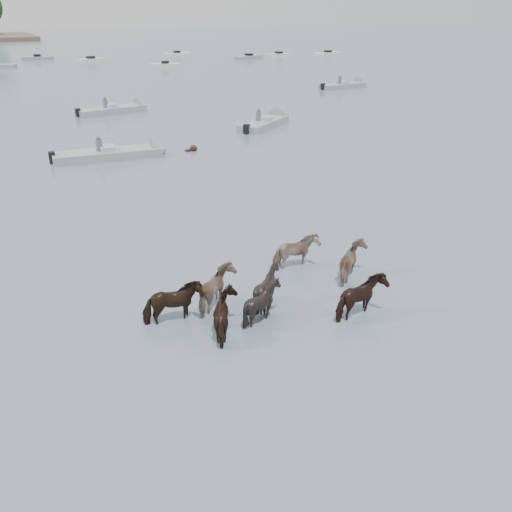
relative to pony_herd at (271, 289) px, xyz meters
name	(u,v)px	position (x,y,z in m)	size (l,w,h in m)	color
ground	(299,317)	(0.35, -0.97, -0.49)	(400.00, 400.00, 0.00)	#4E6071
pony_herd	(271,289)	(0.00, 0.00, 0.00)	(7.43, 4.26, 1.35)	black
swimming_pony	(193,149)	(4.42, 17.58, -0.39)	(0.72, 0.44, 0.44)	black
motorboat_b	(123,153)	(0.39, 18.01, -0.27)	(6.53, 2.29, 1.92)	gray
motorboat_c	(121,109)	(3.81, 31.87, -0.26)	(6.05, 2.48, 1.92)	gray
motorboat_d	(269,122)	(11.92, 21.99, -0.26)	(5.41, 4.44, 1.92)	gray
motorboat_e	(348,85)	(28.50, 34.93, -0.26)	(5.88, 2.01, 1.92)	gray
distant_flotilla	(14,67)	(-0.95, 70.23, -0.23)	(104.42, 23.73, 0.93)	silver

